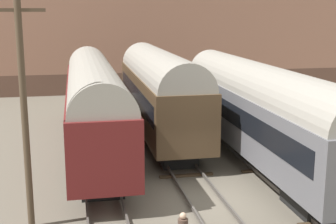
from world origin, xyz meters
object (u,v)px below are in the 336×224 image
object	(u,v)px
utility_pole	(24,104)
train_car_brown	(160,89)
train_car_maroon	(94,99)
train_car_grey	(259,107)

from	to	relation	value
utility_pole	train_car_brown	bearing A→B (deg)	58.78
train_car_brown	train_car_maroon	distance (m)	4.56
train_car_grey	train_car_maroon	bearing A→B (deg)	154.78
train_car_brown	train_car_grey	bearing A→B (deg)	-55.31
train_car_brown	train_car_maroon	size ratio (longest dim) A/B	0.81
train_car_brown	utility_pole	world-z (taller)	utility_pole
train_car_brown	train_car_maroon	world-z (taller)	train_car_brown
utility_pole	train_car_maroon	bearing A→B (deg)	73.42
train_car_grey	train_car_maroon	world-z (taller)	train_car_maroon
train_car_brown	train_car_grey	size ratio (longest dim) A/B	0.83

